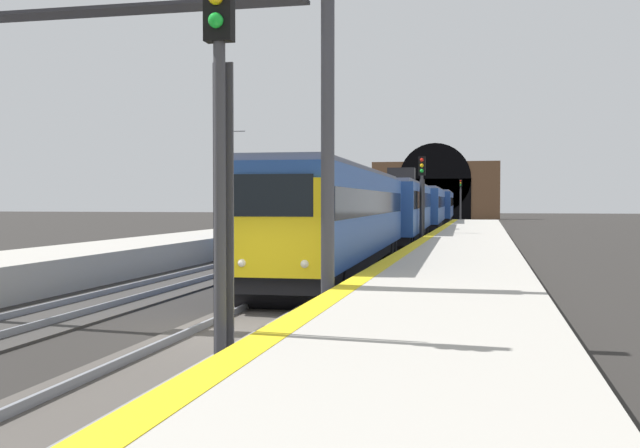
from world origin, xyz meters
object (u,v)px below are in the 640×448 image
at_px(train_adjacent_platform, 341,210).
at_px(catenary_mast_near, 219,182).
at_px(train_main_approaching, 416,208).
at_px(railway_signal_near, 220,144).
at_px(overhead_signal_gantry, 126,61).
at_px(railway_signal_mid, 422,194).
at_px(railway_signal_far, 461,196).

distance_m(train_adjacent_platform, catenary_mast_near, 9.87).
bearing_deg(train_main_approaching, catenary_mast_near, -47.08).
bearing_deg(railway_signal_near, overhead_signal_gantry, -143.35).
bearing_deg(railway_signal_near, railway_signal_mid, -180.00).
relative_size(railway_signal_near, railway_signal_mid, 1.13).
xyz_separation_m(railway_signal_near, railway_signal_mid, (32.16, 0.00, -0.38)).
bearing_deg(catenary_mast_near, overhead_signal_gantry, -163.35).
xyz_separation_m(railway_signal_mid, catenary_mast_near, (4.48, 13.51, 0.87)).
relative_size(railway_signal_mid, overhead_signal_gantry, 0.57).
distance_m(train_main_approaching, catenary_mast_near, 16.55).
bearing_deg(train_main_approaching, overhead_signal_gantry, -4.94).
xyz_separation_m(railway_signal_near, railway_signal_far, (97.54, 0.00, -0.08)).
relative_size(train_adjacent_platform, catenary_mast_near, 5.01).
distance_m(train_adjacent_platform, railway_signal_near, 44.15).
relative_size(train_main_approaching, railway_signal_near, 13.54).
bearing_deg(catenary_mast_near, train_adjacent_platform, -44.01).
relative_size(train_adjacent_platform, overhead_signal_gantry, 4.25).
distance_m(railway_signal_far, overhead_signal_gantry, 91.93).
distance_m(railway_signal_far, catenary_mast_near, 62.39).
distance_m(overhead_signal_gantry, catenary_mast_near, 32.30).
bearing_deg(railway_signal_far, train_main_approaching, -2.05).
height_order(train_main_approaching, railway_signal_far, railway_signal_far).
height_order(railway_signal_mid, railway_signal_far, railway_signal_far).
bearing_deg(railway_signal_mid, overhead_signal_gantry, -9.19).
bearing_deg(train_main_approaching, railway_signal_mid, 4.74).
bearing_deg(railway_signal_mid, train_main_approaching, -173.70).
height_order(railway_signal_near, catenary_mast_near, catenary_mast_near).
xyz_separation_m(train_adjacent_platform, catenary_mast_near, (-6.97, 6.73, 1.88)).
relative_size(train_adjacent_platform, railway_signal_near, 6.63).
distance_m(railway_signal_near, railway_signal_far, 97.54).
bearing_deg(train_main_approaching, train_adjacent_platform, -49.25).
distance_m(railway_signal_mid, railway_signal_far, 65.38).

